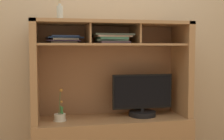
{
  "coord_description": "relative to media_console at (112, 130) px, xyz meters",
  "views": [
    {
      "loc": [
        -0.58,
        -2.74,
        1.26
      ],
      "look_at": [
        0.0,
        0.0,
        1.05
      ],
      "focal_mm": 46.88,
      "sensor_mm": 36.0,
      "label": 1
    }
  ],
  "objects": [
    {
      "name": "potted_orchid",
      "position": [
        -0.5,
        -0.04,
        0.17
      ],
      "size": [
        0.12,
        0.12,
        0.3
      ],
      "color": "beige",
      "rests_on": "media_console"
    },
    {
      "name": "magazine_stack_centre",
      "position": [
        -0.01,
        -0.06,
        0.89
      ],
      "size": [
        0.37,
        0.29,
        0.09
      ],
      "color": "#3A2C36",
      "rests_on": "media_console"
    },
    {
      "name": "tv_monitor",
      "position": [
        0.31,
        -0.01,
        0.3
      ],
      "size": [
        0.61,
        0.27,
        0.42
      ],
      "color": "black",
      "rests_on": "media_console"
    },
    {
      "name": "magazine_stack_left",
      "position": [
        -0.45,
        0.05,
        0.88
      ],
      "size": [
        0.35,
        0.31,
        0.07
      ],
      "color": "gray",
      "rests_on": "media_console"
    },
    {
      "name": "back_wall",
      "position": [
        0.0,
        0.28,
        0.94
      ],
      "size": [
        6.0,
        0.02,
        2.8
      ],
      "primitive_type": "cube",
      "color": "tan",
      "rests_on": "ground"
    },
    {
      "name": "media_console",
      "position": [
        0.0,
        0.0,
        0.0
      ],
      "size": [
        1.5,
        0.54,
        1.51
      ],
      "color": "#A3774C",
      "rests_on": "ground"
    },
    {
      "name": "diffuser_bottle",
      "position": [
        -0.49,
        -0.03,
        1.12
      ],
      "size": [
        0.06,
        0.06,
        0.32
      ],
      "color": "#B9C0B7",
      "rests_on": "media_console"
    }
  ]
}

